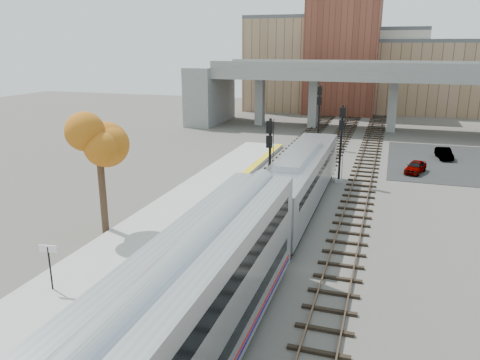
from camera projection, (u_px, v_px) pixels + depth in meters
The scene contains 15 objects.
ground at pixel (250, 259), 26.41m from camera, with size 160.00×160.00×0.00m, color #47423D.
platform at pixel (136, 240), 28.50m from camera, with size 4.50×60.00×0.35m, color #9E9E99.
yellow_strip at pixel (164, 241), 27.89m from camera, with size 0.70×60.00×0.01m, color yellow.
tracks at pixel (306, 194), 37.53m from camera, with size 10.70×95.00×0.25m.
overpass at pixel (378, 89), 64.47m from camera, with size 54.00×12.00×9.50m.
buildings_far at pixel (363, 67), 84.70m from camera, with size 43.00×21.00×20.60m.
parking_lot at pixel (459, 163), 47.85m from camera, with size 14.00×18.00×0.04m, color black.
locomotive at pixel (300, 179), 33.89m from camera, with size 3.02×19.05×4.10m.
signal_mast_near at pixel (269, 166), 33.57m from camera, with size 0.60×0.64×6.69m.
signal_mast_mid at pixel (341, 146), 40.18m from camera, with size 0.60×0.64×6.73m.
signal_mast_far at pixel (319, 117), 54.39m from camera, with size 0.60×0.64×7.19m.
station_sign at pixel (49, 258), 21.98m from camera, with size 0.90×0.18×2.27m.
tree at pixel (99, 144), 28.40m from camera, with size 3.60×3.60×7.89m.
car_a at pixel (416, 167), 43.88m from camera, with size 1.37×3.41×1.16m, color #99999E.
car_b at pixel (444, 153), 49.31m from camera, with size 1.22×3.50×1.15m, color #99999E.
Camera 1 is at (6.90, -23.13, 11.61)m, focal length 35.00 mm.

